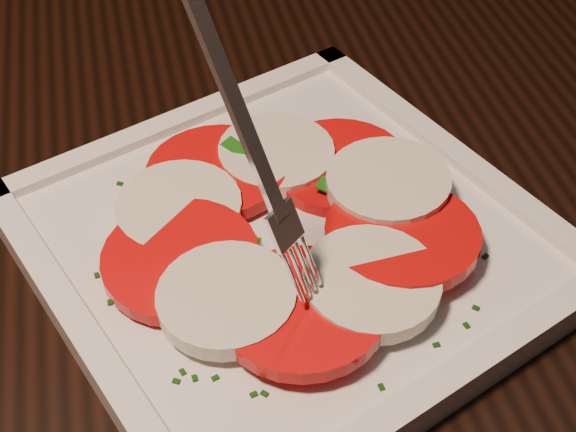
% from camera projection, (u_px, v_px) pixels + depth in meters
% --- Properties ---
extents(table, '(1.21, 0.82, 0.75)m').
position_uv_depth(table, '(275.00, 313.00, 0.55)').
color(table, black).
rests_on(table, ground).
extents(plate, '(0.33, 0.33, 0.01)m').
position_uv_depth(plate, '(288.00, 245.00, 0.45)').
color(plate, silver).
rests_on(plate, table).
extents(caprese_salad, '(0.21, 0.20, 0.02)m').
position_uv_depth(caprese_salad, '(288.00, 223.00, 0.44)').
color(caprese_salad, red).
rests_on(caprese_salad, plate).
extents(fork, '(0.07, 0.07, 0.15)m').
position_uv_depth(fork, '(237.00, 141.00, 0.35)').
color(fork, white).
rests_on(fork, caprese_salad).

